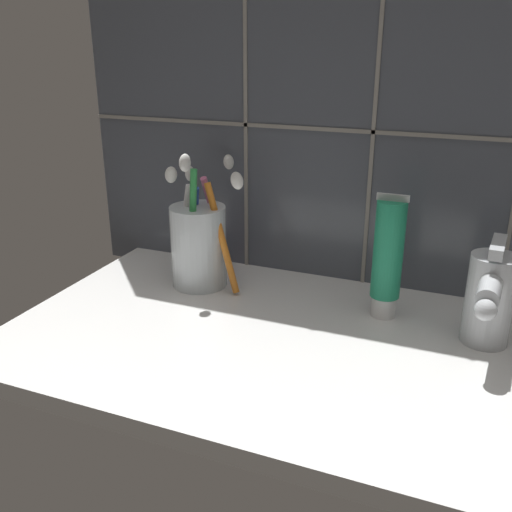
% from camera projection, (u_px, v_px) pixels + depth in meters
% --- Properties ---
extents(sink_counter, '(0.70, 0.38, 0.02)m').
position_uv_depth(sink_counter, '(311.00, 350.00, 0.64)').
color(sink_counter, white).
rests_on(sink_counter, ground).
extents(tile_wall_backsplash, '(0.80, 0.02, 0.60)m').
position_uv_depth(tile_wall_backsplash, '(365.00, 72.00, 0.70)').
color(tile_wall_backsplash, '#4C515B').
rests_on(tile_wall_backsplash, ground).
extents(toothbrush_cup, '(0.12, 0.13, 0.19)m').
position_uv_depth(toothbrush_cup, '(199.00, 242.00, 0.76)').
color(toothbrush_cup, silver).
rests_on(toothbrush_cup, sink_counter).
extents(toothpaste_tube, '(0.04, 0.04, 0.15)m').
position_uv_depth(toothpaste_tube, '(388.00, 257.00, 0.67)').
color(toothpaste_tube, white).
rests_on(toothpaste_tube, sink_counter).
extents(sink_faucet, '(0.05, 0.11, 0.12)m').
position_uv_depth(sink_faucet, '(490.00, 297.00, 0.61)').
color(sink_faucet, silver).
rests_on(sink_faucet, sink_counter).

